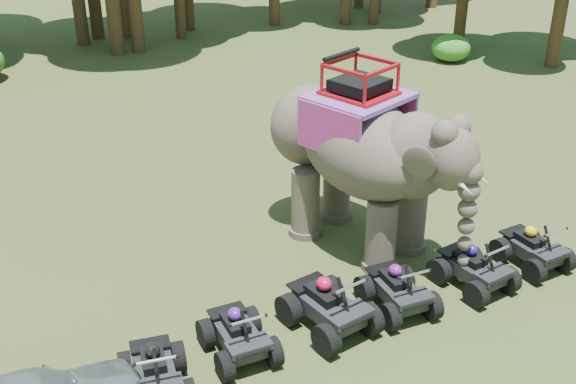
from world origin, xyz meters
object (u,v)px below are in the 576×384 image
atv_4 (475,263)px  atv_2 (329,300)px  atv_0 (155,367)px  atv_1 (238,329)px  atv_5 (534,243)px  atv_3 (398,284)px  elephant (360,155)px

atv_4 → atv_2: bearing=170.5°
atv_0 → atv_1: bearing=20.4°
atv_2 → atv_5: bearing=-10.3°
atv_1 → atv_4: atv_4 is taller
atv_0 → atv_5: (9.02, 0.23, -0.02)m
atv_0 → atv_3: atv_3 is taller
atv_0 → atv_3: bearing=11.8°
elephant → atv_1: 5.30m
atv_0 → atv_2: 3.69m
atv_3 → elephant: bearing=78.9°
atv_2 → atv_5: 5.34m
atv_0 → atv_5: bearing=11.0°
atv_0 → atv_1: atv_0 is taller
atv_2 → atv_4: size_ratio=1.11×
elephant → atv_5: size_ratio=3.39×
atv_2 → atv_3: (1.61, -0.07, -0.08)m
atv_1 → atv_5: bearing=0.6°
elephant → atv_2: elephant is taller
atv_0 → atv_1: size_ratio=1.01×
atv_3 → atv_1: bearing=-178.8°
atv_0 → atv_4: 7.25m
atv_2 → atv_4: (3.57, -0.14, -0.07)m
elephant → atv_4: (1.25, -2.86, -1.67)m
atv_1 → atv_2: size_ratio=0.87×
atv_3 → atv_5: size_ratio=1.03×
atv_0 → atv_4: size_ratio=0.98×
atv_1 → atv_5: 7.28m
atv_2 → atv_4: 3.57m
atv_2 → atv_4: atv_2 is taller
atv_1 → atv_3: bearing=-0.6°
atv_0 → atv_2: bearing=14.0°
atv_1 → atv_2: bearing=0.0°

